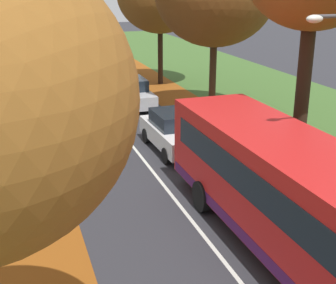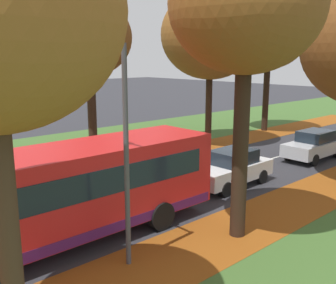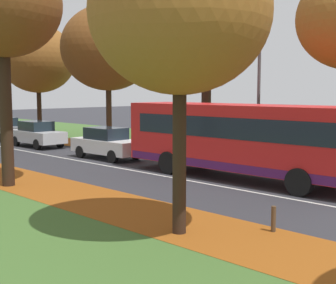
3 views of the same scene
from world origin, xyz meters
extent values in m
cube|color=#3D6028|center=(-9.20, 20.00, 0.00)|extent=(12.00, 90.00, 0.01)
cube|color=#8C4714|center=(-4.60, 14.00, 0.01)|extent=(2.80, 60.00, 0.00)
cube|color=#8C4714|center=(4.60, 14.00, 0.01)|extent=(2.80, 60.00, 0.00)
cube|color=silver|center=(0.00, 20.00, 0.00)|extent=(0.12, 80.00, 0.01)
cylinder|color=black|center=(-5.44, 15.94, 2.51)|extent=(0.45, 0.45, 5.03)
ellipsoid|color=brown|center=(-5.44, 15.94, 6.64)|extent=(4.28, 4.28, 3.85)
cylinder|color=black|center=(-5.08, 24.49, 2.36)|extent=(0.43, 0.43, 4.72)
ellipsoid|color=brown|center=(-5.08, 24.49, 7.07)|extent=(6.27, 6.27, 5.64)
cylinder|color=black|center=(-5.49, 31.51, 2.60)|extent=(0.47, 0.47, 5.21)
ellipsoid|color=brown|center=(-5.49, 31.51, 7.38)|extent=(5.79, 5.79, 5.21)
cylinder|color=#422D1E|center=(5.24, 7.68, 2.34)|extent=(0.42, 0.42, 4.69)
cylinder|color=black|center=(4.87, 14.98, 2.73)|extent=(0.49, 0.49, 5.46)
ellipsoid|color=brown|center=(4.87, 14.98, 7.16)|extent=(4.53, 4.53, 4.08)
cylinder|color=#47474C|center=(4.00, 11.27, 3.00)|extent=(0.14, 0.14, 6.00)
cylinder|color=#47474C|center=(3.20, 11.27, 5.90)|extent=(1.60, 0.10, 0.10)
ellipsoid|color=silver|center=(2.40, 11.27, 5.85)|extent=(0.44, 0.28, 0.20)
cube|color=red|center=(1.73, 10.56, 1.73)|extent=(2.54, 10.41, 2.50)
cube|color=#19232D|center=(1.73, 10.56, 2.13)|extent=(2.58, 9.16, 0.80)
cube|color=#4C1951|center=(1.73, 10.56, 0.66)|extent=(2.56, 10.20, 0.32)
cylinder|color=black|center=(2.91, 13.42, 0.48)|extent=(0.30, 0.96, 0.96)
cylinder|color=black|center=(0.53, 13.41, 0.48)|extent=(0.30, 0.96, 0.96)
cube|color=silver|center=(1.50, 18.76, 0.67)|extent=(1.78, 4.23, 0.70)
cube|color=#19232D|center=(1.49, 18.91, 1.32)|extent=(1.48, 2.04, 0.60)
cylinder|color=black|center=(2.30, 17.47, 0.32)|extent=(0.23, 0.64, 0.64)
cylinder|color=black|center=(0.74, 17.44, 0.32)|extent=(0.23, 0.64, 0.64)
cylinder|color=black|center=(2.25, 20.08, 0.32)|extent=(0.23, 0.64, 0.64)
cylinder|color=black|center=(0.69, 20.05, 0.32)|extent=(0.23, 0.64, 0.64)
cube|color=#B7BABF|center=(1.61, 25.96, 0.67)|extent=(1.73, 4.21, 0.70)
cube|color=#19232D|center=(1.61, 26.11, 1.32)|extent=(1.46, 2.03, 0.60)
cylinder|color=black|center=(2.38, 24.65, 0.32)|extent=(0.22, 0.64, 0.64)
cylinder|color=black|center=(0.82, 24.66, 0.32)|extent=(0.22, 0.64, 0.64)
cylinder|color=black|center=(0.84, 27.27, 0.32)|extent=(0.22, 0.64, 0.64)
camera|label=1|loc=(-4.60, 1.51, 6.74)|focal=50.00mm
camera|label=2|loc=(12.18, 5.39, 5.63)|focal=42.00mm
camera|label=3|loc=(-13.55, -0.29, 3.54)|focal=50.00mm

